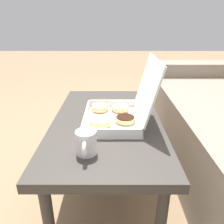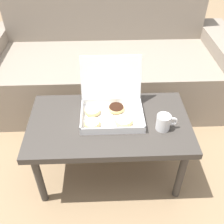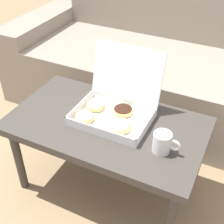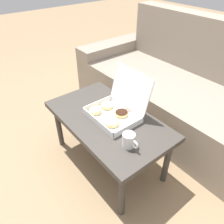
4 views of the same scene
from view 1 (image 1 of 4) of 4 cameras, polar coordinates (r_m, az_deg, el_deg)
name	(u,v)px [view 1 (image 1 of 4)]	position (r m, az deg, el deg)	size (l,w,h in m)	color
ground_plane	(116,189)	(1.38, 1.16, -19.36)	(12.00, 12.00, 0.00)	#937756
coffee_table	(107,128)	(1.15, -1.36, -4.26)	(0.96, 0.55, 0.46)	#3D3833
pastry_box	(119,110)	(1.09, 1.82, 0.47)	(0.37, 0.34, 0.31)	white
coffee_mug	(86,143)	(0.84, -6.77, -8.01)	(0.12, 0.08, 0.09)	white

